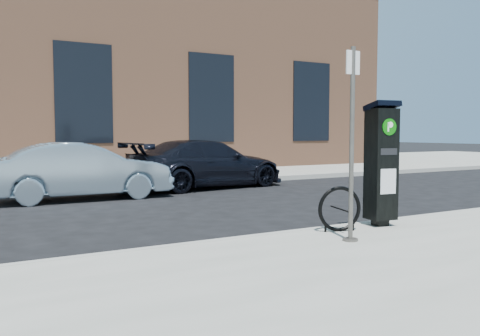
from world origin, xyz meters
TOP-DOWN VIEW (x-y plane):
  - ground at (0.00, 0.00)m, footprint 120.00×120.00m
  - sidewalk_far at (0.00, 14.00)m, footprint 60.00×12.00m
  - curb_near at (0.00, -0.02)m, footprint 60.00×0.12m
  - curb_far at (0.00, 8.02)m, footprint 60.00×0.12m
  - building at (-0.00, 17.00)m, footprint 28.00×10.05m
  - parking_kiosk at (1.80, -0.35)m, footprint 0.51×0.46m
  - sign_pole at (0.58, -0.99)m, footprint 0.23×0.21m
  - bike_rack at (0.90, -0.40)m, footprint 0.68×0.24m
  - car_silver at (-1.38, 6.42)m, footprint 4.27×1.54m
  - car_dark at (2.43, 7.25)m, footprint 5.08×2.54m

SIDE VIEW (x-z plane):
  - ground at x=0.00m, z-range 0.00..0.00m
  - sidewalk_far at x=0.00m, z-range 0.00..0.15m
  - curb_near at x=0.00m, z-range -0.01..0.15m
  - curb_far at x=0.00m, z-range -0.01..0.15m
  - bike_rack at x=0.90m, z-range 0.14..0.83m
  - car_silver at x=-1.38m, z-range 0.00..1.40m
  - car_dark at x=2.43m, z-range 0.00..1.42m
  - parking_kiosk at x=1.80m, z-range 0.18..2.17m
  - sign_pole at x=0.58m, z-range 0.14..2.79m
  - building at x=0.00m, z-range 0.02..8.27m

